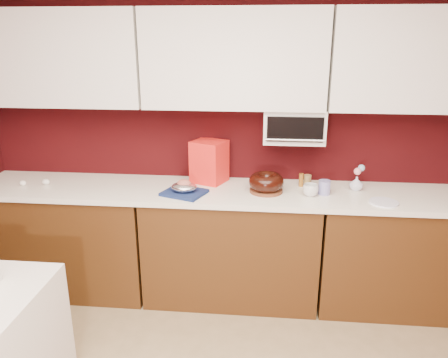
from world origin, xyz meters
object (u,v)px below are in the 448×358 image
Objects in this scene: coffee_mug at (311,189)px; pandoro_box at (209,162)px; toaster_oven at (294,125)px; blue_jar at (324,187)px; bundt_cake at (266,182)px; foil_ham_nest at (184,187)px; flower_vase at (356,183)px.

pandoro_box is at bearing 161.48° from coffee_mug.
pandoro_box is 0.82m from coffee_mug.
coffee_mug is (0.13, -0.23, -0.42)m from toaster_oven.
blue_jar is at bearing 25.66° from coffee_mug.
blue_jar is at bearing -0.68° from bundt_cake.
bundt_cake is at bearing 179.32° from blue_jar.
pandoro_box reaches higher than blue_jar.
flower_vase is at bearing 9.52° from foil_ham_nest.
bundt_cake is 1.37× the size of foil_ham_nest.
bundt_cake is 2.42× the size of coffee_mug.
toaster_oven reaches higher than bundt_cake.
toaster_oven is at bearing 19.75° from foil_ham_nest.
coffee_mug is 1.03× the size of blue_jar.
bundt_cake is 0.78× the size of pandoro_box.
pandoro_box is (-0.64, 0.03, -0.31)m from toaster_oven.
pandoro_box is (-0.45, 0.20, 0.09)m from bundt_cake.
toaster_oven reaches higher than pandoro_box.
coffee_mug is at bearing 3.12° from foil_ham_nest.
bundt_cake is at bearing 9.96° from foil_ham_nest.
bundt_cake is (-0.19, -0.18, -0.39)m from toaster_oven.
blue_jar is at bearing 5.58° from foil_ham_nest.
pandoro_box is at bearing 166.59° from blue_jar.
toaster_oven is at bearing 118.90° from coffee_mug.
toaster_oven is 0.94m from foil_ham_nest.
foil_ham_nest is 0.57× the size of pandoro_box.
toaster_oven reaches higher than blue_jar.
pandoro_box is 2.76× the size of flower_vase.
bundt_cake reaches higher than flower_vase.
foil_ham_nest is 0.36m from pandoro_box.
blue_jar is (0.43, -0.01, -0.03)m from bundt_cake.
coffee_mug is at bearing -9.69° from bundt_cake.
bundt_cake is at bearing -170.86° from flower_vase.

